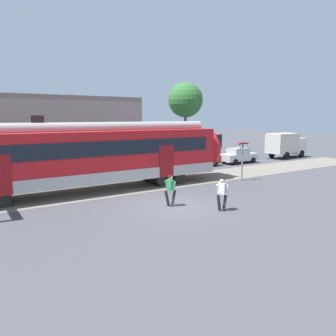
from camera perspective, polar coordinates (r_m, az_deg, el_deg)
The scene contains 9 objects.
ground_plane at distance 17.28m, azimuth 1.51°, elevation -6.72°, with size 160.00×160.00×0.00m, color #424247.
pedestrian_green at distance 17.11m, azimuth 0.41°, elevation -3.55°, with size 0.67×0.54×1.67m.
pedestrian_white at distance 16.51m, azimuth 9.44°, elevation -4.04°, with size 0.71×0.53×1.67m.
parked_car_red at distance 30.87m, azimuth 5.46°, elevation 1.67°, with size 4.03×1.82×1.54m.
parked_car_silver at distance 33.79m, azimuth 12.19°, elevation 2.13°, with size 4.01×1.78×1.54m.
box_truck at distance 39.67m, azimuth 19.85°, elevation 3.93°, with size 5.34×2.32×2.82m.
crossing_signal at distance 24.42m, azimuth 12.89°, elevation 2.47°, with size 0.96×0.22×3.00m.
background_building at distance 29.87m, azimuth -24.71°, elevation 5.32°, with size 20.68×5.00×9.20m.
street_tree_right at distance 37.90m, azimuth 3.07°, elevation 11.70°, with size 3.93×3.93×8.50m.
Camera 1 is at (-9.47, -13.69, 4.66)m, focal length 35.00 mm.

